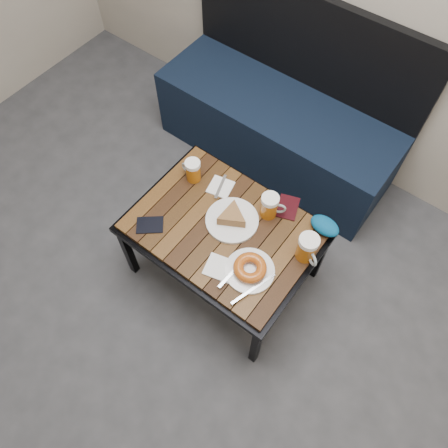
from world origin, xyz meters
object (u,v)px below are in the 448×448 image
Objects in this scene: plate_bagel at (250,269)px; knit_pouch at (325,226)px; cafe_table at (224,232)px; beer_mug_right at (307,248)px; bench at (279,123)px; passport_burgundy at (288,207)px; beer_mug_left at (193,170)px; passport_navy at (150,225)px; beer_mug_centre at (270,206)px; plate_pie at (232,218)px.

plate_bagel is 0.39m from knit_pouch.
cafe_table is 0.39m from beer_mug_right.
bench is 10.91× the size of passport_burgundy.
knit_pouch is at bearing -167.47° from beer_mug_left.
cafe_table is 0.31m from passport_burgundy.
beer_mug_left is at bearing -168.59° from knit_pouch.
bench reaches higher than knit_pouch.
cafe_table is 0.45m from knit_pouch.
beer_mug_centre is at bearing 94.13° from passport_navy.
passport_burgundy is at bearing 180.00° from knit_pouch.
bench is 5.11× the size of plate_bagel.
passport_navy is 0.87× the size of knit_pouch.
bench is at bearing 105.23° from passport_burgundy.
beer_mug_centre is at bearing 108.78° from plate_bagel.
bench is 10.94× the size of beer_mug_centre.
knit_pouch is (0.24, 0.08, -0.03)m from beer_mug_centre.
beer_mug_centre reaches higher than plate_bagel.
knit_pouch is (0.19, 0.00, 0.03)m from passport_burgundy.
beer_mug_left reaches higher than passport_navy.
knit_pouch reaches higher than passport_burgundy.
beer_mug_left is 0.40m from beer_mug_centre.
plate_bagel is 0.50m from passport_navy.
passport_burgundy is at bearing -55.04° from bench.
beer_mug_centre is at bearing -171.85° from beer_mug_left.
plate_pie is at bearing 78.27° from cafe_table.
plate_bagel is at bearing 155.62° from beer_mug_left.
plate_bagel reaches higher than passport_navy.
knit_pouch is at bearing -19.73° from passport_burgundy.
plate_bagel is at bearing -26.45° from cafe_table.
beer_mug_centre is 0.47× the size of plate_bagel.
plate_pie is 0.87× the size of plate_bagel.
passport_burgundy is (0.45, 0.13, -0.06)m from beer_mug_left.
plate_pie is 2.01× the size of passport_navy.
passport_burgundy is at bearing 170.38° from beer_mug_right.
beer_mug_left is 0.91× the size of beer_mug_centre.
beer_mug_right is at bearing -59.88° from passport_burgundy.
bench reaches higher than passport_navy.
passport_burgundy is (0.41, -0.59, 0.20)m from bench.
plate_pie is at bearing -146.59° from passport_burgundy.
cafe_table is 0.33m from beer_mug_left.
beer_mug_left is 0.65m from beer_mug_right.
passport_burgundy is at bearing 56.90° from cafe_table.
passport_burgundy is at bearing 53.14° from plate_pie.
bench is 0.87m from plate_pie.
beer_mug_left is 0.49× the size of plate_pie.
passport_burgundy is (-0.05, 0.37, -0.02)m from plate_bagel.
cafe_table is (0.24, -0.85, 0.16)m from bench.
beer_mug_left reaches higher than cafe_table.
bench is 1.67× the size of cafe_table.
knit_pouch is (0.64, 0.13, -0.03)m from beer_mug_left.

